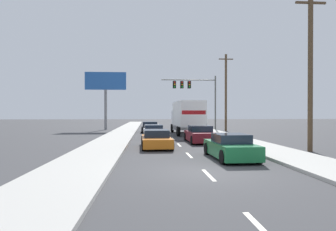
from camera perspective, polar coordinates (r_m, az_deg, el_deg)
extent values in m
plane|color=#3D3D3F|center=(36.12, -0.48, -3.06)|extent=(140.00, 140.00, 0.00)
cube|color=#B2AFA8|center=(31.87, 9.05, -3.41)|extent=(2.84, 80.00, 0.14)
cube|color=#B2AFA8|center=(31.18, -9.09, -3.50)|extent=(2.84, 80.00, 0.14)
cube|color=silver|center=(6.30, 17.83, -20.31)|extent=(0.14, 2.00, 0.01)
cube|color=silver|center=(10.93, 7.85, -11.32)|extent=(0.14, 2.00, 0.01)
cube|color=silver|center=(15.78, 4.10, -7.65)|extent=(0.14, 2.00, 0.01)
cube|color=silver|center=(20.71, 2.15, -5.70)|extent=(0.14, 2.00, 0.01)
cube|color=silver|center=(25.66, 0.95, -4.50)|extent=(0.14, 2.00, 0.01)
cube|color=silver|center=(30.63, 0.15, -3.69)|extent=(0.14, 2.00, 0.01)
cube|color=silver|center=(35.60, -0.43, -3.10)|extent=(0.14, 2.00, 0.01)
cube|color=silver|center=(40.59, -0.87, -2.66)|extent=(0.14, 2.00, 0.01)
cube|color=silver|center=(45.57, -1.21, -2.31)|extent=(0.14, 2.00, 0.01)
cube|color=silver|center=(50.56, -1.48, -2.04)|extent=(0.14, 2.00, 0.01)
cube|color=silver|center=(55.56, -1.70, -1.81)|extent=(0.14, 2.00, 0.01)
cube|color=silver|center=(60.55, -1.89, -1.62)|extent=(0.14, 2.00, 0.01)
cube|color=black|center=(34.26, -3.52, -2.54)|extent=(1.88, 4.38, 0.57)
cube|color=#192333|center=(33.96, -3.51, -1.64)|extent=(1.64, 1.96, 0.52)
cylinder|color=black|center=(35.89, -4.94, -2.57)|extent=(0.22, 0.64, 0.64)
cylinder|color=black|center=(35.92, -2.18, -2.57)|extent=(0.22, 0.64, 0.64)
cylinder|color=black|center=(32.63, -4.99, -2.88)|extent=(0.22, 0.64, 0.64)
cylinder|color=black|center=(32.66, -1.96, -2.87)|extent=(0.22, 0.64, 0.64)
cube|color=#B7BABF|center=(26.37, -2.86, -3.38)|extent=(1.83, 4.62, 0.64)
cube|color=#192333|center=(26.06, -2.84, -2.26)|extent=(1.57, 2.31, 0.42)
cylinder|color=black|center=(28.09, -4.65, -3.42)|extent=(0.23, 0.64, 0.64)
cylinder|color=black|center=(28.15, -1.37, -3.41)|extent=(0.23, 0.64, 0.64)
cylinder|color=black|center=(24.62, -4.56, -3.98)|extent=(0.23, 0.64, 0.64)
cylinder|color=black|center=(24.69, -0.82, -3.96)|extent=(0.23, 0.64, 0.64)
cube|color=orange|center=(19.19, -2.31, -4.96)|extent=(1.94, 4.54, 0.55)
cube|color=#192333|center=(19.20, -2.32, -3.44)|extent=(1.64, 2.20, 0.45)
cylinder|color=black|center=(20.85, -4.90, -4.79)|extent=(0.24, 0.65, 0.64)
cylinder|color=black|center=(20.94, -0.32, -4.76)|extent=(0.24, 0.65, 0.64)
cylinder|color=black|center=(17.48, -4.71, -5.81)|extent=(0.24, 0.65, 0.64)
cylinder|color=black|center=(17.59, 0.76, -5.77)|extent=(0.24, 0.65, 0.64)
cube|color=white|center=(29.79, 3.88, 0.35)|extent=(2.54, 6.76, 2.43)
cube|color=red|center=(26.50, 5.01, 0.59)|extent=(2.17, 0.08, 0.36)
cube|color=white|center=(34.07, 2.75, -0.95)|extent=(2.35, 1.96, 2.16)
cylinder|color=black|center=(33.96, 0.82, -2.47)|extent=(0.32, 0.97, 0.96)
cylinder|color=black|center=(34.28, 4.66, -2.45)|extent=(0.32, 0.97, 0.96)
cylinder|color=black|center=(28.35, 2.00, -3.06)|extent=(0.32, 0.97, 0.96)
cylinder|color=black|center=(28.73, 6.58, -3.02)|extent=(0.32, 0.97, 0.96)
cube|color=maroon|center=(22.50, 6.15, -3.98)|extent=(1.85, 4.25, 0.69)
cube|color=#192333|center=(22.32, 6.22, -2.54)|extent=(1.59, 1.87, 0.46)
cylinder|color=black|center=(23.90, 3.47, -4.11)|extent=(0.23, 0.64, 0.64)
cylinder|color=black|center=(24.20, 7.34, -4.06)|extent=(0.23, 0.64, 0.64)
cylinder|color=black|center=(20.84, 4.76, -4.79)|extent=(0.23, 0.64, 0.64)
cylinder|color=black|center=(21.18, 9.17, -4.71)|extent=(0.23, 0.64, 0.64)
cube|color=#196B38|center=(14.78, 11.97, -6.39)|extent=(1.85, 4.18, 0.66)
cube|color=#192333|center=(14.66, 12.06, -4.32)|extent=(1.57, 1.86, 0.42)
cylinder|color=black|center=(16.04, 7.57, -6.38)|extent=(0.24, 0.65, 0.64)
cylinder|color=black|center=(16.48, 13.02, -6.21)|extent=(0.24, 0.65, 0.64)
cylinder|color=black|center=(13.13, 10.64, -7.92)|extent=(0.24, 0.65, 0.64)
cylinder|color=black|center=(13.67, 17.15, -7.60)|extent=(0.24, 0.65, 0.64)
cylinder|color=#595B56|center=(39.91, 9.14, 2.44)|extent=(0.20, 0.20, 7.19)
cylinder|color=#595B56|center=(39.47, 4.00, 6.89)|extent=(7.22, 0.14, 0.14)
cube|color=black|center=(39.41, 4.13, 5.95)|extent=(0.40, 0.56, 0.95)
sphere|color=red|center=(39.14, 4.20, 6.43)|extent=(0.20, 0.20, 0.20)
sphere|color=orange|center=(39.11, 4.20, 5.99)|extent=(0.20, 0.20, 0.20)
sphere|color=green|center=(39.08, 4.20, 5.55)|extent=(0.20, 0.20, 0.20)
cube|color=black|center=(39.29, 2.69, 5.97)|extent=(0.40, 0.56, 0.95)
sphere|color=red|center=(39.01, 2.75, 6.45)|extent=(0.20, 0.20, 0.20)
sphere|color=orange|center=(38.98, 2.74, 6.01)|extent=(0.20, 0.20, 0.20)
sphere|color=green|center=(38.95, 2.74, 5.57)|extent=(0.20, 0.20, 0.20)
cube|color=black|center=(39.18, 1.24, 5.98)|extent=(0.40, 0.56, 0.95)
sphere|color=red|center=(38.91, 1.28, 6.46)|extent=(0.20, 0.20, 0.20)
sphere|color=orange|center=(38.88, 1.28, 6.02)|extent=(0.20, 0.20, 0.20)
sphere|color=green|center=(38.85, 1.28, 5.58)|extent=(0.20, 0.20, 0.20)
cylinder|color=brown|center=(19.12, 25.82, 7.57)|extent=(0.28, 0.28, 9.22)
cube|color=brown|center=(20.01, 25.87, 19.03)|extent=(1.80, 0.12, 0.12)
cylinder|color=brown|center=(37.37, 11.13, 4.36)|extent=(0.28, 0.28, 9.52)
cube|color=brown|center=(37.88, 11.14, 10.65)|extent=(1.80, 0.12, 0.12)
cylinder|color=slate|center=(40.09, -11.97, 1.10)|extent=(0.36, 0.36, 5.34)
cube|color=#2659A5|center=(40.31, -11.98, 6.57)|extent=(5.43, 0.20, 2.34)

